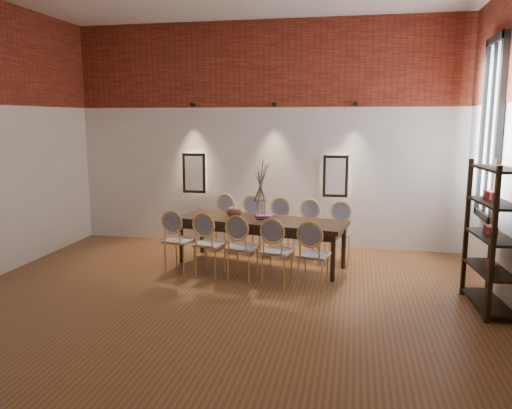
% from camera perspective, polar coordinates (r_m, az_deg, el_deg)
% --- Properties ---
extents(floor, '(7.00, 7.00, 0.02)m').
position_cam_1_polar(floor, '(6.10, -5.23, -12.53)').
color(floor, brown).
rests_on(floor, ground).
extents(wall_back, '(7.00, 0.10, 4.00)m').
position_cam_1_polar(wall_back, '(9.10, 0.94, 7.89)').
color(wall_back, silver).
rests_on(wall_back, ground).
extents(brick_band_back, '(7.00, 0.02, 1.50)m').
position_cam_1_polar(brick_band_back, '(9.08, 0.88, 15.79)').
color(brick_band_back, maroon).
rests_on(brick_band_back, ground).
extents(niche_left, '(0.36, 0.06, 0.66)m').
position_cam_1_polar(niche_left, '(9.38, -7.04, 3.59)').
color(niche_left, '#FFEAC6').
rests_on(niche_left, wall_back).
extents(niche_right, '(0.36, 0.06, 0.66)m').
position_cam_1_polar(niche_right, '(8.91, 9.08, 3.22)').
color(niche_right, '#FFEAC6').
rests_on(niche_right, wall_back).
extents(spot_fixture_left, '(0.08, 0.10, 0.08)m').
position_cam_1_polar(spot_fixture_left, '(9.30, -7.26, 11.25)').
color(spot_fixture_left, black).
rests_on(spot_fixture_left, wall_back).
extents(spot_fixture_mid, '(0.08, 0.10, 0.08)m').
position_cam_1_polar(spot_fixture_mid, '(8.94, 2.09, 11.38)').
color(spot_fixture_mid, black).
rests_on(spot_fixture_mid, wall_back).
extents(spot_fixture_right, '(0.08, 0.10, 0.08)m').
position_cam_1_polar(spot_fixture_right, '(8.83, 11.27, 11.22)').
color(spot_fixture_right, black).
rests_on(spot_fixture_right, wall_back).
extents(window_glass, '(0.02, 0.78, 2.38)m').
position_cam_1_polar(window_glass, '(7.63, 25.39, 7.72)').
color(window_glass, silver).
rests_on(window_glass, wall_right).
extents(window_frame, '(0.08, 0.90, 2.50)m').
position_cam_1_polar(window_frame, '(7.62, 25.24, 7.73)').
color(window_frame, black).
rests_on(window_frame, wall_right).
extents(window_mullion, '(0.06, 0.06, 2.40)m').
position_cam_1_polar(window_mullion, '(7.62, 25.24, 7.73)').
color(window_mullion, black).
rests_on(window_mullion, wall_right).
extents(dining_table, '(2.76, 1.35, 0.75)m').
position_cam_1_polar(dining_table, '(7.88, 0.57, -4.35)').
color(dining_table, black).
rests_on(dining_table, floor).
extents(chair_near_a, '(0.52, 0.52, 0.94)m').
position_cam_1_polar(chair_near_a, '(7.71, -8.75, -4.07)').
color(chair_near_a, '#E3AE60').
rests_on(chair_near_a, floor).
extents(chair_near_b, '(0.52, 0.52, 0.94)m').
position_cam_1_polar(chair_near_b, '(7.45, -5.25, -4.47)').
color(chair_near_b, '#E3AE60').
rests_on(chair_near_b, floor).
extents(chair_near_c, '(0.52, 0.52, 0.94)m').
position_cam_1_polar(chair_near_c, '(7.23, -1.52, -4.88)').
color(chair_near_c, '#E3AE60').
rests_on(chair_near_c, floor).
extents(chair_near_d, '(0.52, 0.52, 0.94)m').
position_cam_1_polar(chair_near_d, '(7.04, 2.43, -5.30)').
color(chair_near_d, '#E3AE60').
rests_on(chair_near_d, floor).
extents(chair_near_e, '(0.52, 0.52, 0.94)m').
position_cam_1_polar(chair_near_e, '(6.88, 6.60, -5.71)').
color(chair_near_e, '#E3AE60').
rests_on(chair_near_e, floor).
extents(chair_far_a, '(0.52, 0.52, 0.94)m').
position_cam_1_polar(chair_far_a, '(8.91, -4.06, -2.09)').
color(chair_far_a, '#E3AE60').
rests_on(chair_far_a, floor).
extents(chair_far_b, '(0.52, 0.52, 0.94)m').
position_cam_1_polar(chair_far_b, '(8.69, -0.94, -2.37)').
color(chair_far_b, '#E3AE60').
rests_on(chair_far_b, floor).
extents(chair_far_c, '(0.52, 0.52, 0.94)m').
position_cam_1_polar(chair_far_c, '(8.50, 2.34, -2.66)').
color(chair_far_c, '#E3AE60').
rests_on(chair_far_c, floor).
extents(chair_far_d, '(0.52, 0.52, 0.94)m').
position_cam_1_polar(chair_far_d, '(8.34, 5.76, -2.94)').
color(chair_far_d, '#E3AE60').
rests_on(chair_far_d, floor).
extents(chair_far_e, '(0.52, 0.52, 0.94)m').
position_cam_1_polar(chair_far_e, '(8.21, 9.30, -3.23)').
color(chair_far_e, '#E3AE60').
rests_on(chair_far_e, floor).
extents(vase, '(0.14, 0.14, 0.30)m').
position_cam_1_polar(vase, '(7.77, 0.57, -0.60)').
color(vase, silver).
rests_on(vase, dining_table).
extents(dried_branches, '(0.50, 0.50, 0.70)m').
position_cam_1_polar(dried_branches, '(7.70, 0.58, 2.70)').
color(dried_branches, '#4A3E2C').
rests_on(dried_branches, vase).
extents(bowl, '(0.24, 0.24, 0.18)m').
position_cam_1_polar(bowl, '(7.91, -2.55, -0.86)').
color(bowl, brown).
rests_on(bowl, dining_table).
extents(book, '(0.29, 0.23, 0.03)m').
position_cam_1_polar(book, '(7.99, 0.94, -1.30)').
color(book, '#932C81').
rests_on(book, dining_table).
extents(shelving_rack, '(0.47, 1.03, 1.80)m').
position_cam_1_polar(shelving_rack, '(6.64, 25.42, -3.36)').
color(shelving_rack, black).
rests_on(shelving_rack, floor).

